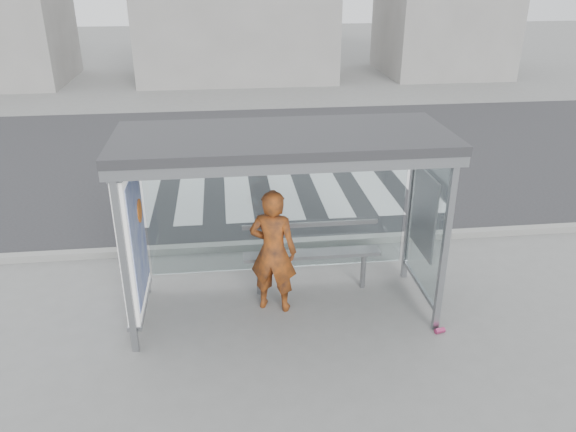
{
  "coord_description": "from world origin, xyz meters",
  "views": [
    {
      "loc": [
        -0.75,
        -6.77,
        4.58
      ],
      "look_at": [
        0.08,
        0.2,
        1.39
      ],
      "focal_mm": 35.0,
      "sensor_mm": 36.0,
      "label": 1
    }
  ],
  "objects_px": {
    "soda_can": "(440,331)",
    "bus_shelter": "(255,180)",
    "bench": "(312,254)",
    "person": "(273,251)"
  },
  "relations": [
    {
      "from": "bus_shelter",
      "to": "person",
      "type": "relative_size",
      "value": 2.33
    },
    {
      "from": "person",
      "to": "bus_shelter",
      "type": "bearing_deg",
      "value": 24.49
    },
    {
      "from": "person",
      "to": "bench",
      "type": "xyz_separation_m",
      "value": [
        0.61,
        0.41,
        -0.3
      ]
    },
    {
      "from": "bus_shelter",
      "to": "soda_can",
      "type": "xyz_separation_m",
      "value": [
        2.4,
        -0.87,
        -1.95
      ]
    },
    {
      "from": "bench",
      "to": "soda_can",
      "type": "distance_m",
      "value": 2.11
    },
    {
      "from": "bus_shelter",
      "to": "bench",
      "type": "bearing_deg",
      "value": 27.1
    },
    {
      "from": "bus_shelter",
      "to": "bench",
      "type": "xyz_separation_m",
      "value": [
        0.85,
        0.43,
        -1.37
      ]
    },
    {
      "from": "bus_shelter",
      "to": "person",
      "type": "xyz_separation_m",
      "value": [
        0.23,
        0.02,
        -1.07
      ]
    },
    {
      "from": "soda_can",
      "to": "bus_shelter",
      "type": "bearing_deg",
      "value": 160.08
    },
    {
      "from": "bus_shelter",
      "to": "bench",
      "type": "relative_size",
      "value": 2.09
    }
  ]
}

